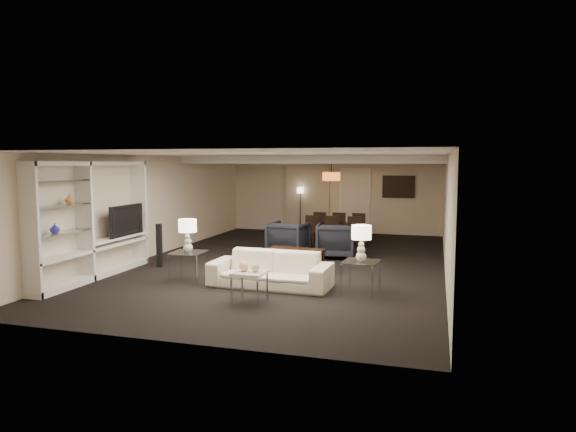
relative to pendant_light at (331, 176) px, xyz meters
The scene contains 35 objects.
floor 4.00m from the pendant_light, 94.90° to the right, with size 11.00×11.00×0.00m, color black.
ceiling 3.56m from the pendant_light, 94.90° to the right, with size 7.00×11.00×0.02m, color silver.
wall_back 2.13m from the pendant_light, 98.53° to the left, with size 7.00×0.02×2.50m, color beige.
wall_front 9.03m from the pendant_light, 91.91° to the right, with size 7.00×0.02×2.50m, color beige.
wall_left 5.21m from the pendant_light, 137.35° to the right, with size 0.02×11.00×2.50m, color beige.
wall_right 4.79m from the pendant_light, 47.56° to the right, with size 0.02×11.00×2.50m, color beige.
ceiling_soffit 0.57m from the pendant_light, behind, with size 7.00×4.00×0.20m, color silver.
curtains 2.38m from the pendant_light, 122.01° to the left, with size 1.50×0.12×2.40m, color beige.
door 2.19m from the pendant_light, 78.52° to the left, with size 0.90×0.05×2.10m, color silver.
painting 2.69m from the pendant_light, 47.44° to the left, with size 0.95×0.04×0.65m, color #142D38.
media_unit 7.13m from the pendant_light, 120.62° to the right, with size 0.38×3.40×2.35m, color white, non-canonical shape.
pendant_light is the anchor object (origin of this frame).
sofa 6.02m from the pendant_light, 89.74° to the right, with size 2.28×0.89×0.66m, color beige.
coffee_table 4.54m from the pendant_light, 89.64° to the right, with size 1.25×0.73×0.45m, color black, non-canonical shape.
armchair_left 2.98m from the pendant_light, 102.88° to the right, with size 0.90×0.93×0.85m, color black.
armchair_right 2.99m from the pendant_light, 75.97° to the right, with size 0.90×0.93×0.85m, color black.
side_table_left 6.26m from the pendant_light, 106.07° to the right, with size 0.62×0.62×0.58m, color white, non-canonical shape.
side_table_right 6.27m from the pendant_light, 73.44° to the right, with size 0.62×0.62×0.58m, color silver, non-canonical shape.
table_lamp_left 6.13m from the pendant_light, 106.07° to the right, with size 0.35×0.35×0.65m, color beige, non-canonical shape.
table_lamp_right 6.14m from the pendant_light, 73.44° to the right, with size 0.35×0.35×0.65m, color beige, non-canonical shape.
marble_table 7.10m from the pendant_light, 89.78° to the right, with size 0.52×0.52×0.52m, color white, non-canonical shape.
gold_gourd_a 7.03m from the pendant_light, 90.61° to the right, with size 0.17×0.17×0.17m, color #E9B77B.
gold_gourd_b 7.04m from the pendant_light, 88.95° to the right, with size 0.15×0.15×0.15m, color tan.
television 6.35m from the pendant_light, 124.67° to the right, with size 0.15×1.16×0.67m, color black.
vase_blue 8.07m from the pendant_light, 116.70° to the right, with size 0.17×0.17×0.18m, color #262CA6.
vase_amber 7.67m from the pendant_light, 118.08° to the right, with size 0.16×0.16×0.17m, color #C87F42.
floor_speaker 5.75m from the pendant_light, 121.97° to the right, with size 0.11×0.11×0.97m, color black.
dining_table 1.72m from the pendant_light, 64.15° to the right, with size 1.66×0.92×0.58m, color black.
chair_nl 1.92m from the pendant_light, 107.07° to the right, with size 0.40×0.40×0.86m, color black, non-canonical shape.
chair_nm 1.90m from the pendant_light, 78.03° to the right, with size 0.40×0.40×0.86m, color black, non-canonical shape.
chair_nr 2.06m from the pendant_light, 53.83° to the right, with size 0.40×0.40×0.86m, color black, non-canonical shape.
chair_fl 1.54m from the pendant_light, 157.88° to the left, with size 0.40×0.40×0.86m, color black, non-canonical shape.
chair_fm 1.51m from the pendant_light, 30.48° to the left, with size 0.40×0.40×0.86m, color black, non-canonical shape.
chair_fr 1.72m from the pendant_light, ahead, with size 0.40×0.40×0.86m, color black, non-canonical shape.
floor_lamp 2.49m from the pendant_light, 129.28° to the left, with size 0.22×0.22×1.51m, color black, non-canonical shape.
Camera 1 is at (3.29, -11.30, 2.34)m, focal length 32.00 mm.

